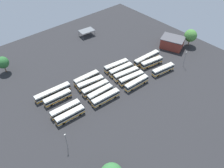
{
  "coord_description": "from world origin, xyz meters",
  "views": [
    {
      "loc": [
        -49.77,
        -58.02,
        68.49
      ],
      "look_at": [
        -1.07,
        -1.72,
        1.47
      ],
      "focal_mm": 35.79,
      "sensor_mm": 36.0,
      "label": 1
    }
  ],
  "objects": [
    {
      "name": "bus_row2_slot0",
      "position": [
        7.47,
        -8.68,
        1.79
      ],
      "size": [
        12.61,
        3.08,
        3.38
      ],
      "color": "silver",
      "rests_on": "ground_plane"
    },
    {
      "name": "tree_east_edge",
      "position": [
        54.3,
        -3.86,
        6.19
      ],
      "size": [
        6.85,
        6.85,
        9.63
      ],
      "color": "brown",
      "rests_on": "ground_plane"
    },
    {
      "name": "bus_row1_slot2",
      "position": [
        -8.56,
        0.73,
        1.79
      ],
      "size": [
        12.79,
        3.6,
        3.38
      ],
      "color": "silver",
      "rests_on": "ground_plane"
    },
    {
      "name": "bus_row1_slot0",
      "position": [
        -8.92,
        -6.75,
        1.79
      ],
      "size": [
        12.99,
        3.43,
        3.38
      ],
      "color": "silver",
      "rests_on": "ground_plane"
    },
    {
      "name": "maintenance_shelter",
      "position": [
        17.29,
        42.63,
        3.29
      ],
      "size": [
        9.22,
        6.51,
        3.48
      ],
      "color": "slate",
      "rests_on": "ground_plane"
    },
    {
      "name": "bus_row1_slot4",
      "position": [
        -7.57,
        8.63,
        1.79
      ],
      "size": [
        12.61,
        3.08,
        3.38
      ],
      "color": "silver",
      "rests_on": "ground_plane"
    },
    {
      "name": "bus_row0_slot0",
      "position": [
        -25.39,
        -5.0,
        1.79
      ],
      "size": [
        12.04,
        3.29,
        3.38
      ],
      "color": "silver",
      "rests_on": "ground_plane"
    },
    {
      "name": "bus_row1_slot1",
      "position": [
        -8.83,
        -2.98,
        1.79
      ],
      "size": [
        12.08,
        2.92,
        3.38
      ],
      "color": "silver",
      "rests_on": "ground_plane"
    },
    {
      "name": "bus_row0_slot4",
      "position": [
        -24.13,
        10.53,
        1.79
      ],
      "size": [
        16.0,
        3.67,
        3.38
      ],
      "color": "silver",
      "rests_on": "ground_plane"
    },
    {
      "name": "bus_row0_slot3",
      "position": [
        -24.17,
        6.4,
        1.79
      ],
      "size": [
        12.02,
        3.31,
        3.38
      ],
      "color": "silver",
      "rests_on": "ground_plane"
    },
    {
      "name": "bus_row2_slot1",
      "position": [
        8.08,
        -4.77,
        1.79
      ],
      "size": [
        12.87,
        4.31,
        3.38
      ],
      "color": "silver",
      "rests_on": "ground_plane"
    },
    {
      "name": "tree_north_edge",
      "position": [
        -33.26,
        39.92,
        5.7
      ],
      "size": [
        5.72,
        5.72,
        8.57
      ],
      "color": "brown",
      "rests_on": "ground_plane"
    },
    {
      "name": "depot_building",
      "position": [
        45.47,
        1.14,
        3.0
      ],
      "size": [
        13.0,
        14.59,
        5.95
      ],
      "color": "maroon",
      "rests_on": "ground_plane"
    },
    {
      "name": "bus_row2_slot3",
      "position": [
        8.71,
        3.02,
        1.79
      ],
      "size": [
        12.77,
        3.84,
        3.38
      ],
      "color": "silver",
      "rests_on": "ground_plane"
    },
    {
      "name": "bus_row0_slot1",
      "position": [
        -25.12,
        -1.28,
        1.79
      ],
      "size": [
        12.55,
        3.44,
        3.38
      ],
      "color": "silver",
      "rests_on": "ground_plane"
    },
    {
      "name": "ground_plane",
      "position": [
        0.0,
        0.0,
        0.0
      ],
      "size": [
        130.22,
        130.22,
        0.0
      ],
      "primitive_type": "plane",
      "color": "#28282B"
    },
    {
      "name": "lamp_post_near_entrance",
      "position": [
        -33.39,
        -15.56,
        4.33
      ],
      "size": [
        0.56,
        0.28,
        7.84
      ],
      "color": "slate",
      "rests_on": "ground_plane"
    },
    {
      "name": "bus_row1_slot3",
      "position": [
        -8.19,
        4.77,
        1.79
      ],
      "size": [
        12.67,
        4.27,
        3.38
      ],
      "color": "silver",
      "rests_on": "ground_plane"
    },
    {
      "name": "bus_row3_slot0",
      "position": [
        24.1,
        -10.21,
        1.79
      ],
      "size": [
        12.4,
        4.26,
        3.38
      ],
      "color": "silver",
      "rests_on": "ground_plane"
    },
    {
      "name": "lamp_post_by_building",
      "position": [
        35.98,
        -13.6,
        4.61
      ],
      "size": [
        0.56,
        0.28,
        8.39
      ],
      "color": "slate",
      "rests_on": "ground_plane"
    },
    {
      "name": "bus_row2_slot4",
      "position": [
        9.17,
        6.81,
        1.79
      ],
      "size": [
        13.12,
        4.23,
        3.38
      ],
      "color": "silver",
      "rests_on": "ground_plane"
    },
    {
      "name": "bus_row2_slot2",
      "position": [
        8.41,
        -0.97,
        1.79
      ],
      "size": [
        13.1,
        4.42,
        3.38
      ],
      "color": "silver",
      "rests_on": "ground_plane"
    },
    {
      "name": "bus_row3_slot2",
      "position": [
        24.39,
        -2.69,
        1.79
      ],
      "size": [
        12.29,
        4.46,
        3.38
      ],
      "color": "silver",
      "rests_on": "ground_plane"
    },
    {
      "name": "bus_row3_slot3",
      "position": [
        25.18,
        1.4,
        1.79
      ],
      "size": [
        15.95,
        3.14,
        3.38
      ],
      "color": "silver",
      "rests_on": "ground_plane"
    }
  ]
}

